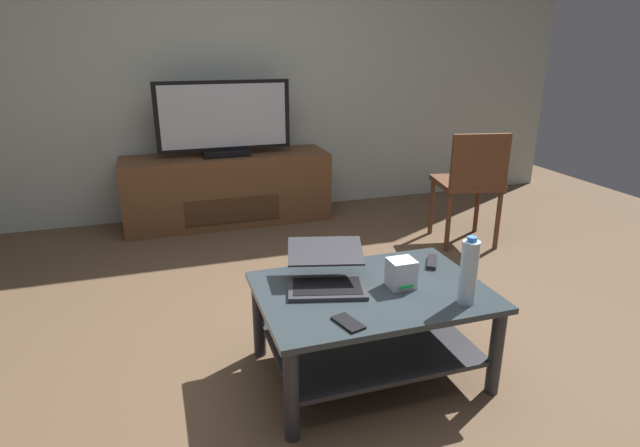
# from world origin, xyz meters

# --- Properties ---
(ground_plane) EXTENTS (7.68, 7.68, 0.00)m
(ground_plane) POSITION_xyz_m (0.00, 0.00, 0.00)
(ground_plane) COLOR brown
(back_wall) EXTENTS (6.40, 0.12, 2.80)m
(back_wall) POSITION_xyz_m (0.00, 2.56, 1.40)
(back_wall) COLOR #A8B2A8
(back_wall) RESTS_ON ground
(coffee_table) EXTENTS (1.01, 0.71, 0.43)m
(coffee_table) POSITION_xyz_m (0.13, -0.14, 0.30)
(coffee_table) COLOR #2D383D
(coffee_table) RESTS_ON ground
(media_cabinet) EXTENTS (1.70, 0.49, 0.58)m
(media_cabinet) POSITION_xyz_m (-0.16, 2.24, 0.29)
(media_cabinet) COLOR brown
(media_cabinet) RESTS_ON ground
(television) EXTENTS (1.08, 0.20, 0.61)m
(television) POSITION_xyz_m (-0.16, 2.22, 0.87)
(television) COLOR black
(television) RESTS_ON media_cabinet
(dining_chair) EXTENTS (0.52, 0.52, 0.87)m
(dining_chair) POSITION_xyz_m (1.48, 1.14, 0.51)
(dining_chair) COLOR #59331E
(dining_chair) RESTS_ON ground
(laptop) EXTENTS (0.42, 0.44, 0.16)m
(laptop) POSITION_xyz_m (-0.04, -0.04, 0.49)
(laptop) COLOR #333338
(laptop) RESTS_ON coffee_table
(router_box) EXTENTS (0.12, 0.11, 0.13)m
(router_box) POSITION_xyz_m (0.27, -0.16, 0.50)
(router_box) COLOR silver
(router_box) RESTS_ON coffee_table
(water_bottle_near) EXTENTS (0.07, 0.07, 0.30)m
(water_bottle_near) POSITION_xyz_m (0.46, -0.38, 0.57)
(water_bottle_near) COLOR silver
(water_bottle_near) RESTS_ON coffee_table
(cell_phone) EXTENTS (0.11, 0.15, 0.01)m
(cell_phone) POSITION_xyz_m (-0.07, -0.39, 0.44)
(cell_phone) COLOR black
(cell_phone) RESTS_ON coffee_table
(tv_remote) EXTENTS (0.12, 0.16, 0.02)m
(tv_remote) POSITION_xyz_m (0.53, 0.02, 0.44)
(tv_remote) COLOR black
(tv_remote) RESTS_ON coffee_table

